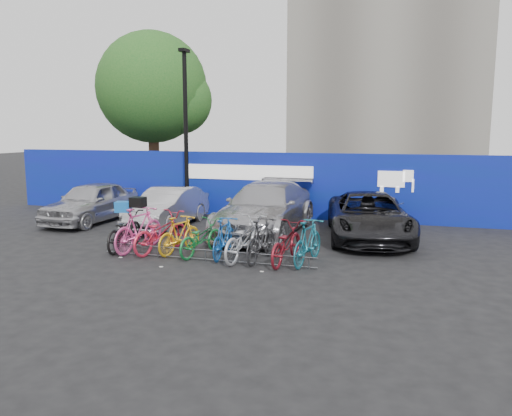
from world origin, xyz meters
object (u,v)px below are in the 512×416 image
at_px(tree, 157,90).
at_px(bike_6, 244,239).
at_px(car_1, 168,207).
at_px(car_2, 266,208).
at_px(car_3, 369,216).
at_px(bike_0, 124,231).
at_px(bike_8, 286,243).
at_px(bike_4, 201,238).
at_px(bike_rack, 205,255).
at_px(bike_2, 161,232).
at_px(bike_5, 224,238).
at_px(bike_3, 180,235).
at_px(bike_1, 139,229).
at_px(bike_9, 308,242).
at_px(car_0, 91,202).
at_px(lamppost, 186,128).
at_px(bike_7, 261,240).

distance_m(tree, bike_6, 13.56).
height_order(car_1, car_2, car_2).
relative_size(car_1, car_3, 0.80).
distance_m(bike_0, bike_8, 4.53).
xyz_separation_m(car_2, bike_4, (-0.83, -3.21, -0.32)).
xyz_separation_m(bike_rack, bike_6, (0.88, 0.42, 0.37)).
bearing_deg(car_3, bike_rack, -144.22).
distance_m(bike_2, bike_5, 1.82).
distance_m(bike_rack, bike_2, 1.63).
bearing_deg(tree, bike_0, -67.49).
bearing_deg(bike_8, bike_3, 3.72).
height_order(car_3, bike_3, car_3).
xyz_separation_m(bike_1, bike_9, (4.57, -0.02, -0.05)).
bearing_deg(car_3, car_1, 169.33).
relative_size(car_3, bike_4, 2.79).
distance_m(car_2, bike_9, 3.82).
bearing_deg(bike_4, bike_5, -169.04).
xyz_separation_m(bike_rack, bike_2, (-1.49, 0.54, 0.37)).
xyz_separation_m(bike_2, bike_4, (1.16, -0.03, -0.07)).
xyz_separation_m(bike_3, bike_6, (1.83, -0.12, 0.03)).
distance_m(bike_0, bike_6, 3.46).
relative_size(bike_2, bike_5, 1.20).
bearing_deg(car_2, bike_3, -112.13).
bearing_deg(bike_9, tree, -38.31).
xyz_separation_m(car_0, bike_8, (7.82, -3.42, -0.21)).
bearing_deg(bike_3, car_2, -99.95).
bearing_deg(tree, bike_2, -62.41).
height_order(bike_0, bike_6, bike_6).
bearing_deg(bike_2, tree, -47.63).
distance_m(lamppost, bike_rack, 7.48).
bearing_deg(bike_6, bike_2, 6.83).
height_order(bike_1, bike_2, bike_1).
relative_size(car_2, bike_4, 3.07).
height_order(car_0, bike_0, car_0).
distance_m(lamppost, bike_2, 6.34).
bearing_deg(lamppost, car_1, -83.10).
bearing_deg(car_0, car_3, 1.31).
xyz_separation_m(bike_rack, car_2, (0.51, 3.72, 0.62)).
distance_m(bike_rack, bike_4, 0.67).
xyz_separation_m(lamppost, bike_7, (4.52, -5.60, -2.73)).
distance_m(bike_1, bike_7, 3.42).
distance_m(bike_rack, bike_6, 1.04).
height_order(car_1, bike_7, car_1).
bearing_deg(car_3, bike_9, -119.82).
distance_m(car_1, car_2, 3.46).
distance_m(bike_6, bike_7, 0.44).
bearing_deg(car_0, bike_4, -29.22).
relative_size(tree, lamppost, 1.28).
bearing_deg(bike_2, bike_4, -166.75).
bearing_deg(bike_1, bike_0, 3.50).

